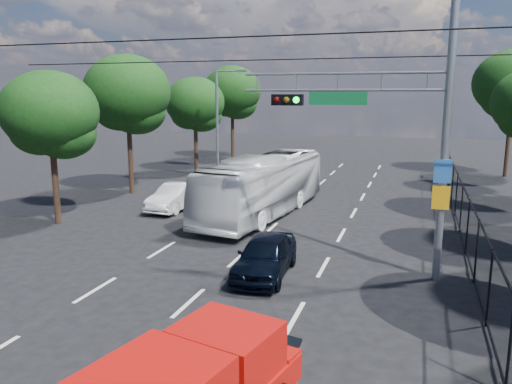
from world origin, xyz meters
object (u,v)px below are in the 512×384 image
at_px(signal_mast, 404,107).
at_px(navy_hatchback, 265,255).
at_px(white_van, 176,197).
at_px(white_bus, 263,185).

relative_size(signal_mast, navy_hatchback, 2.50).
distance_m(signal_mast, white_van, 13.20).
height_order(navy_hatchback, white_van, navy_hatchback).
xyz_separation_m(navy_hatchback, white_van, (-6.87, 7.36, -0.01)).
bearing_deg(navy_hatchback, white_bus, 104.89).
bearing_deg(signal_mast, white_van, 150.62).
bearing_deg(signal_mast, navy_hatchback, -161.72).
bearing_deg(white_bus, navy_hatchback, -65.51).
distance_m(signal_mast, navy_hatchback, 6.17).
bearing_deg(white_van, navy_hatchback, -44.99).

